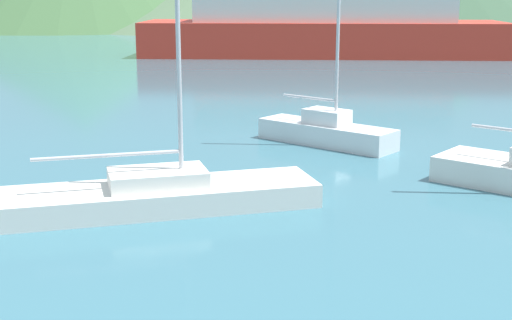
% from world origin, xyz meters
% --- Properties ---
extents(sailboat_inner, '(5.20, 4.37, 11.03)m').
position_xyz_m(sailboat_inner, '(2.97, 21.71, 0.59)').
color(sailboat_inner, white).
rests_on(sailboat_inner, ground_plane).
extents(sailboat_outer, '(8.62, 4.79, 7.35)m').
position_xyz_m(sailboat_outer, '(-1.69, 13.31, 0.41)').
color(sailboat_outer, white).
rests_on(sailboat_outer, ground_plane).
extents(ferry_distant, '(31.21, 8.59, 7.50)m').
position_xyz_m(ferry_distant, '(3.72, 58.74, 2.60)').
color(ferry_distant, red).
rests_on(ferry_distant, ground_plane).
extents(hill_central, '(45.24, 45.24, 7.08)m').
position_xyz_m(hill_central, '(-12.21, 106.74, 3.54)').
color(hill_central, '#4C6647').
rests_on(hill_central, ground_plane).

